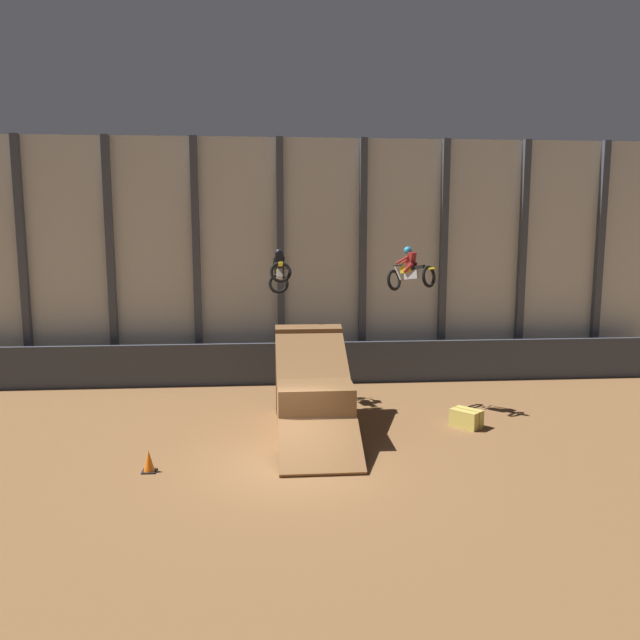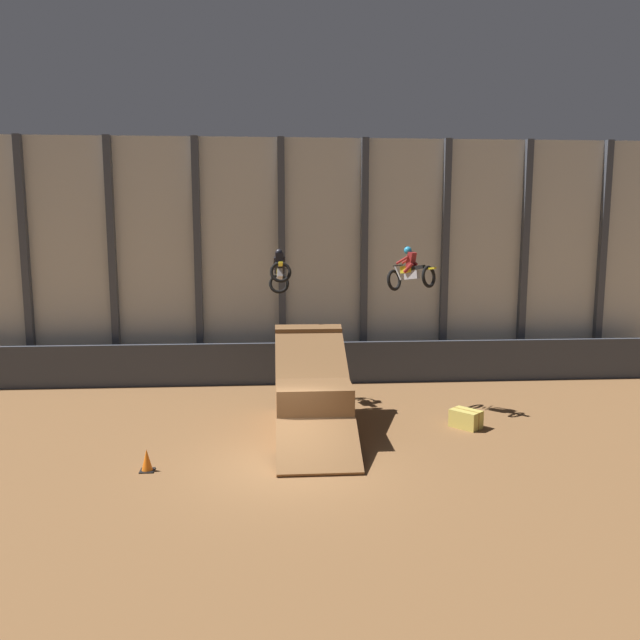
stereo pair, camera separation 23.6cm
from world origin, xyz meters
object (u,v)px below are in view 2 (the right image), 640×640
object	(u,v)px
traffic_cone_near_ramp	(147,461)
hay_bale_trackside	(466,419)
dirt_ramp	(311,395)
rider_bike_right_air	(411,272)
rider_bike_left_air	(280,272)

from	to	relation	value
traffic_cone_near_ramp	hay_bale_trackside	world-z (taller)	traffic_cone_near_ramp
dirt_ramp	rider_bike_right_air	xyz separation A→B (m)	(3.42, 1.67, 3.71)
rider_bike_right_air	rider_bike_left_air	bearing A→B (deg)	121.47
rider_bike_right_air	hay_bale_trackside	distance (m)	5.12
rider_bike_left_air	rider_bike_right_air	bearing A→B (deg)	-18.04
traffic_cone_near_ramp	hay_bale_trackside	xyz separation A→B (m)	(9.23, 2.88, -0.00)
rider_bike_left_air	rider_bike_right_air	xyz separation A→B (m)	(4.36, -1.23, 0.07)
hay_bale_trackside	dirt_ramp	bearing A→B (deg)	175.17
rider_bike_left_air	traffic_cone_near_ramp	world-z (taller)	rider_bike_left_air
rider_bike_left_air	traffic_cone_near_ramp	distance (m)	8.36
rider_bike_right_air	hay_bale_trackside	size ratio (longest dim) A/B	1.56
dirt_ramp	hay_bale_trackside	size ratio (longest dim) A/B	5.54
rider_bike_left_air	hay_bale_trackside	xyz separation A→B (m)	(5.75, -3.31, -4.40)
rider_bike_left_air	dirt_ramp	bearing A→B (deg)	-74.41
rider_bike_right_air	traffic_cone_near_ramp	size ratio (longest dim) A/B	2.88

